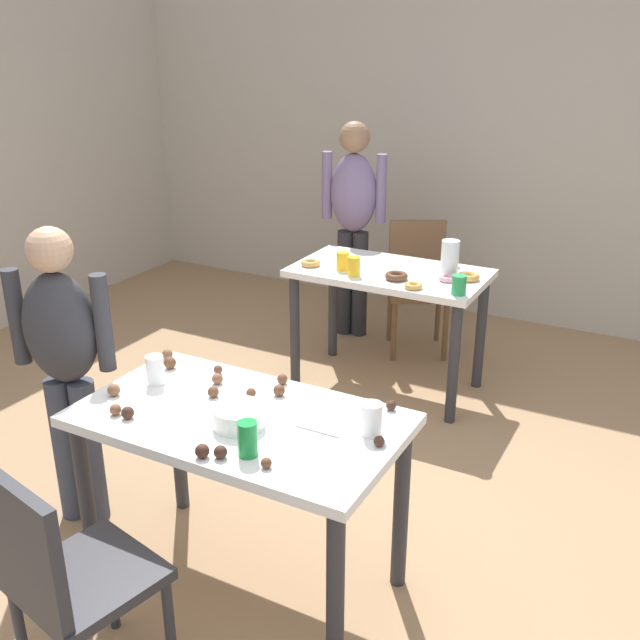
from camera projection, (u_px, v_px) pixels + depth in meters
ground_plane at (289, 553)px, 3.07m from camera, size 6.40×6.40×0.00m
wall_back at (513, 144)px, 5.22m from camera, size 6.40×0.10×2.60m
dining_table_near at (240, 442)px, 2.69m from camera, size 1.19×0.67×0.75m
dining_table_far at (389, 289)px, 4.32m from camera, size 1.13×0.63×0.75m
chair_near_table at (64, 574)px, 2.24m from camera, size 0.48×0.48×0.87m
chair_far_table at (417, 278)px, 4.94m from camera, size 0.54×0.54×0.87m
person_girl_near at (64, 356)px, 3.03m from camera, size 0.45×0.29×1.34m
person_adult_far at (353, 212)px, 5.00m from camera, size 0.46×0.25×1.51m
mixing_bowl at (239, 416)px, 2.56m from camera, size 0.19×0.19×0.07m
soda_can at (248, 439)px, 2.38m from camera, size 0.07×0.07×0.12m
fork_near at (317, 431)px, 2.54m from camera, size 0.17×0.02×0.01m
cup_near_0 at (372, 419)px, 2.50m from camera, size 0.07×0.07×0.12m
cup_near_1 at (155, 370)px, 2.87m from camera, size 0.07×0.07×0.12m
cake_ball_0 at (202, 451)px, 2.38m from camera, size 0.05×0.05×0.05m
cake_ball_1 at (379, 441)px, 2.44m from camera, size 0.04×0.04×0.04m
cake_ball_2 at (220, 452)px, 2.37m from camera, size 0.05×0.05×0.05m
cake_ball_3 at (128, 413)px, 2.62m from camera, size 0.05×0.05×0.05m
cake_ball_4 at (251, 393)px, 2.77m from camera, size 0.04×0.04×0.04m
cake_ball_5 at (266, 463)px, 2.32m from camera, size 0.04×0.04×0.04m
cake_ball_6 at (282, 379)px, 2.88m from camera, size 0.04×0.04×0.04m
cake_ball_7 at (115, 409)px, 2.64m from camera, size 0.04×0.04×0.04m
cake_ball_8 at (167, 354)px, 3.09m from camera, size 0.05×0.05×0.05m
cake_ball_9 at (170, 363)px, 3.01m from camera, size 0.05×0.05×0.05m
cake_ball_10 at (114, 390)px, 2.78m from camera, size 0.05×0.05×0.05m
cake_ball_11 at (279, 390)px, 2.78m from camera, size 0.05×0.05×0.05m
cake_ball_12 at (391, 405)px, 2.68m from camera, size 0.04×0.04×0.04m
cake_ball_13 at (218, 369)px, 2.97m from camera, size 0.04×0.04×0.04m
cake_ball_14 at (217, 379)px, 2.88m from camera, size 0.04×0.04×0.04m
cake_ball_15 at (213, 392)px, 2.77m from camera, size 0.04×0.04×0.04m
pitcher_far at (450, 258)px, 4.16m from camera, size 0.10×0.10×0.20m
cup_far_0 at (343, 261)px, 4.25m from camera, size 0.07×0.07×0.11m
cup_far_1 at (459, 285)px, 3.85m from camera, size 0.08×0.08×0.11m
cup_far_2 at (450, 258)px, 4.34m from camera, size 0.09×0.09×0.09m
cup_far_3 at (354, 266)px, 4.15m from camera, size 0.07×0.07×0.11m
donut_far_0 at (448, 278)px, 4.08m from camera, size 0.10×0.10×0.03m
donut_far_1 at (396, 276)px, 4.10m from camera, size 0.13×0.13×0.04m
donut_far_2 at (311, 263)px, 4.34m from camera, size 0.12×0.12×0.03m
donut_far_3 at (413, 286)px, 3.96m from camera, size 0.10×0.10×0.03m
donut_far_4 at (468, 277)px, 4.09m from camera, size 0.13×0.13×0.04m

